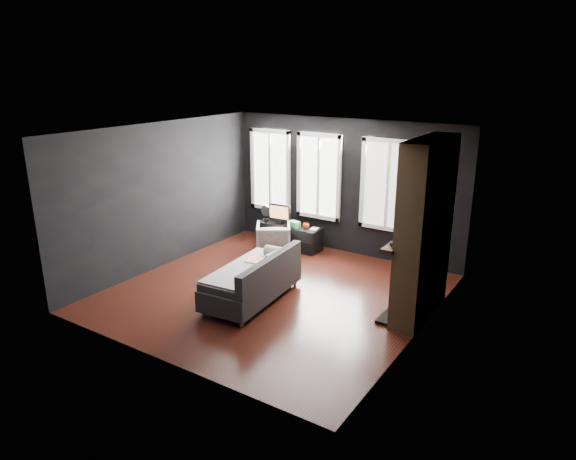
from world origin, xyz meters
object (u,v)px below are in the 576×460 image
Objects in this scene: armchair at (273,237)px; monitor at (280,212)px; media_console at (289,236)px; mantel_vase at (418,222)px; sofa at (252,277)px; book at (311,224)px; mug at (306,225)px.

monitor reaches higher than armchair.
mantel_vase is (3.08, -1.05, 1.07)m from media_console.
sofa is 1.32× the size of media_console.
book is 2.86m from mantel_vase.
sofa is at bearing -79.25° from mug.
mug is (0.68, -0.05, -0.16)m from monitor.
media_console is (0.07, 0.49, -0.10)m from armchair.
book reaches higher than armchair.
media_console is at bearing -11.19° from monitor.
monitor is at bearing 177.80° from book.
monitor is at bearing -103.43° from armchair.
book is at bearing 10.81° from mug.
media_console is 0.62m from book.
mug is 0.73× the size of mantel_vase.
monitor reaches higher than book.
sofa is 10.70× the size of mantel_vase.
book is (0.59, 0.50, 0.25)m from armchair.
mug is at bearing 95.97° from sofa.
book is (0.79, -0.03, -0.12)m from monitor.
sofa reaches higher than mug.
armchair is 0.71m from mug.
book is at bearing 93.53° from sofa.
armchair is at bearing -135.51° from mug.
media_console is (-0.88, 2.50, -0.16)m from sofa.
mug is at bearing -169.54° from armchair.
mug is (-0.47, 2.48, 0.15)m from sofa.
mantel_vase reaches higher than book.
book reaches higher than media_console.
mantel_vase is at bearing -21.13° from mug.
armchair reaches higher than mug.
media_console is 7.02× the size of book.
media_console is at bearing 104.68° from sofa.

